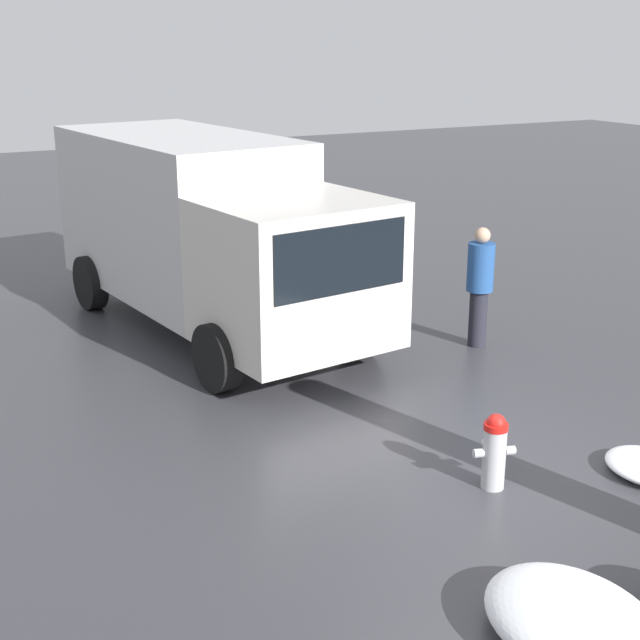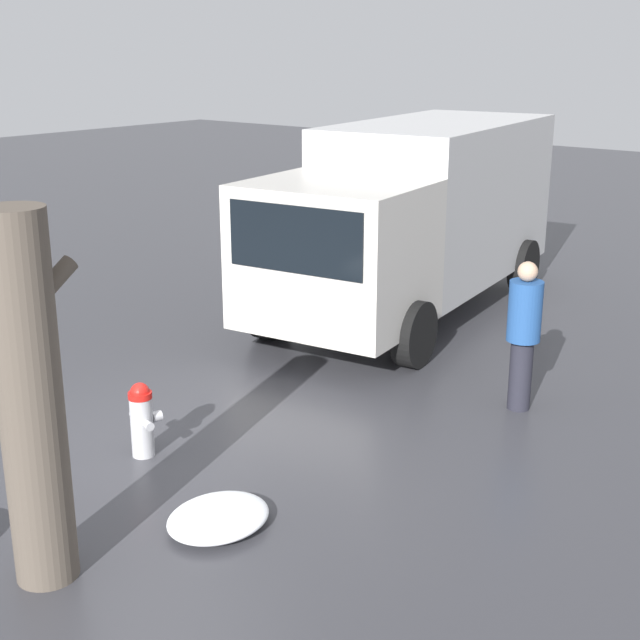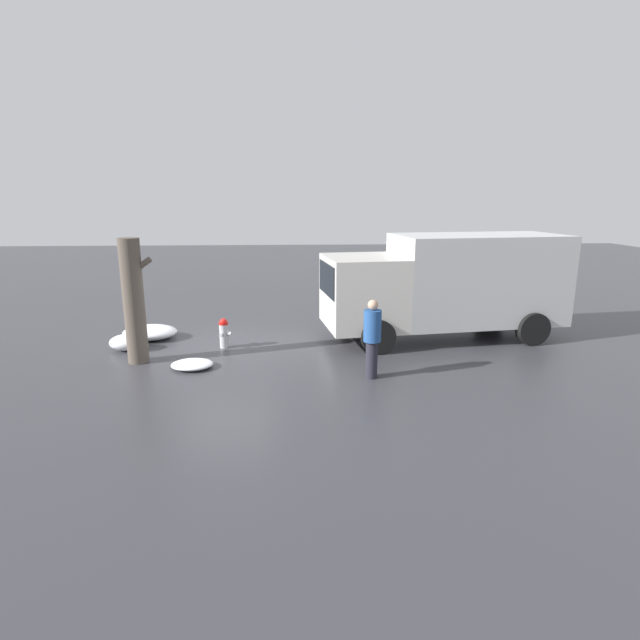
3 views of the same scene
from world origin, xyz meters
name	(u,v)px [view 1 (image 1 of 3)]	position (x,y,z in m)	size (l,w,h in m)	color
ground_plane	(492,487)	(0.00, 0.00, 0.00)	(60.00, 60.00, 0.00)	#38383D
fire_hydrant	(494,450)	(0.00, 0.00, 0.41)	(0.35, 0.44, 0.81)	#B7B7BC
delivery_truck	(206,228)	(6.21, 0.69, 1.58)	(6.87, 3.23, 2.91)	beige
pedestrian	(480,282)	(3.57, -2.49, 0.97)	(0.39, 0.39, 1.77)	#23232D
snow_pile_curbside	(573,621)	(-2.22, 0.98, 0.19)	(1.51, 1.20, 0.38)	white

